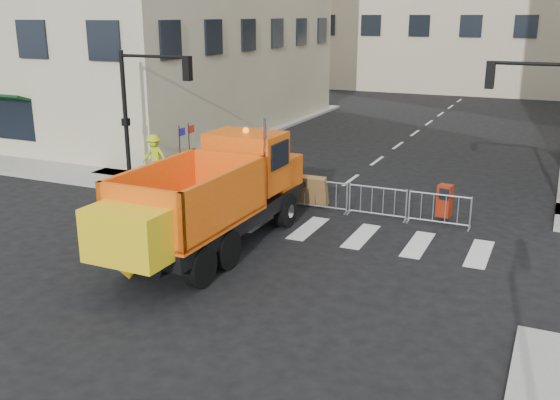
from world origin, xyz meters
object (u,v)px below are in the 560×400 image
at_px(newspaper_box, 445,201).
at_px(cop_c, 285,191).
at_px(plow_truck, 212,195).
at_px(cop_a, 289,184).
at_px(worker, 154,156).
at_px(cop_b, 244,184).

bearing_deg(newspaper_box, cop_c, -153.75).
height_order(plow_truck, cop_a, plow_truck).
relative_size(cop_c, newspaper_box, 1.51).
bearing_deg(plow_truck, cop_c, -6.62).
xyz_separation_m(plow_truck, worker, (-6.32, 5.99, -0.64)).
bearing_deg(cop_b, worker, 14.79).
bearing_deg(plow_truck, worker, 47.06).
xyz_separation_m(cop_b, cop_c, (1.81, -0.37, 0.03)).
bearing_deg(cop_c, plow_truck, 35.22).
height_order(plow_truck, cop_b, plow_truck).
bearing_deg(cop_b, plow_truck, 137.94).
height_order(plow_truck, cop_c, plow_truck).
bearing_deg(cop_a, plow_truck, 49.13).
distance_m(plow_truck, cop_b, 4.73).
bearing_deg(worker, plow_truck, -41.95).
relative_size(worker, newspaper_box, 1.65).
bearing_deg(cop_c, cop_a, -135.61).
bearing_deg(worker, newspaper_box, -0.21).
height_order(cop_b, cop_c, cop_c).
xyz_separation_m(plow_truck, cop_b, (-1.30, 4.46, -0.90)).
relative_size(cop_c, worker, 0.91).
bearing_deg(worker, cop_c, -14.02).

